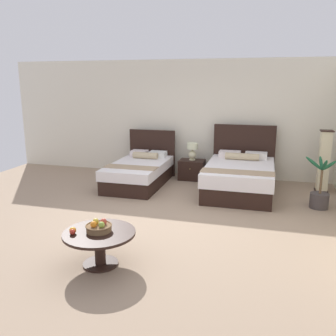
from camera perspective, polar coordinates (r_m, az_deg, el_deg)
name	(u,v)px	position (r m, az deg, el deg)	size (l,w,h in m)	color
ground_plane	(166,217)	(6.35, -0.33, -7.70)	(10.01, 9.68, 0.02)	gray
wall_back	(199,119)	(8.93, 4.99, 7.78)	(10.01, 0.12, 2.82)	silver
bed_near_window	(140,172)	(8.22, -4.47, -0.58)	(1.16, 2.04, 1.14)	black
bed_near_corner	(240,176)	(7.75, 11.29, -1.31)	(1.41, 2.12, 1.32)	black
nightstand	(192,170)	(8.65, 3.80, -0.27)	(0.60, 0.46, 0.47)	black
table_lamp	(192,150)	(8.57, 3.87, 2.88)	(0.26, 0.26, 0.41)	beige
coffee_table	(100,240)	(4.71, -10.79, -11.11)	(0.91, 0.91, 0.45)	black
fruit_bowl	(99,227)	(4.66, -10.90, -9.14)	(0.33, 0.33, 0.15)	brown
loose_apple	(72,232)	(4.64, -14.89, -9.76)	(0.07, 0.07, 0.07)	red
loose_orange	(73,230)	(4.67, -14.85, -9.53)	(0.08, 0.08, 0.08)	orange
floor_lamp_corner	(324,161)	(8.28, 23.46, 0.98)	(0.26, 0.26, 1.31)	black
potted_palm	(319,196)	(7.24, 22.86, -4.06)	(0.56, 0.51, 0.99)	#443B3A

